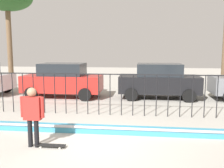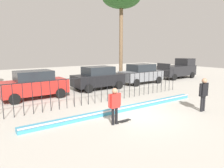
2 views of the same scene
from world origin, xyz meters
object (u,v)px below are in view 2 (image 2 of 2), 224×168
(parked_car_black, at_px, (98,78))
(camera_operator, at_px, (204,92))
(parked_car_red, at_px, (34,84))
(skateboard, at_px, (123,121))
(parked_car_gray, at_px, (141,74))
(skateboarder, at_px, (115,103))
(pickup_truck, at_px, (178,69))

(parked_car_black, bearing_deg, camera_operator, -83.40)
(parked_car_red, relative_size, parked_car_black, 1.00)
(skateboard, xyz_separation_m, camera_operator, (4.59, -1.14, 1.03))
(parked_car_red, bearing_deg, skateboard, -73.13)
(parked_car_black, relative_size, parked_car_gray, 1.00)
(skateboarder, xyz_separation_m, skateboard, (0.50, -0.00, -0.94))
(pickup_truck, bearing_deg, parked_car_black, 179.91)
(camera_operator, bearing_deg, parked_car_gray, -53.18)
(camera_operator, bearing_deg, parked_car_black, -22.29)
(skateboard, relative_size, parked_car_red, 0.19)
(skateboarder, xyz_separation_m, parked_car_black, (3.86, 7.56, -0.03))
(camera_operator, distance_m, parked_car_red, 10.65)
(camera_operator, xyz_separation_m, parked_car_gray, (3.68, 8.74, -0.12))
(skateboard, xyz_separation_m, parked_car_red, (-1.96, 7.26, 0.91))
(skateboarder, relative_size, skateboard, 2.08)
(parked_car_gray, bearing_deg, skateboarder, -137.82)
(parked_car_gray, distance_m, pickup_truck, 6.14)
(skateboarder, bearing_deg, parked_car_gray, 22.43)
(parked_car_red, xyz_separation_m, parked_car_gray, (10.23, 0.33, 0.00))
(skateboard, distance_m, pickup_truck, 16.47)
(skateboarder, relative_size, parked_car_black, 0.39)
(skateboarder, xyz_separation_m, camera_operator, (5.09, -1.15, 0.09))
(camera_operator, height_order, pickup_truck, pickup_truck)
(skateboard, height_order, parked_car_gray, parked_car_gray)
(skateboard, bearing_deg, skateboarder, 175.44)
(skateboarder, relative_size, pickup_truck, 0.35)
(parked_car_red, xyz_separation_m, pickup_truck, (16.36, 0.68, 0.06))
(skateboarder, height_order, parked_car_red, parked_car_red)
(parked_car_black, height_order, pickup_truck, pickup_truck)
(skateboarder, bearing_deg, skateboard, -18.74)
(parked_car_black, xyz_separation_m, parked_car_gray, (4.91, 0.03, 0.00))
(parked_car_red, distance_m, parked_car_black, 5.32)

